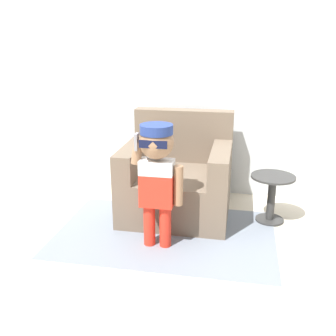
{
  "coord_description": "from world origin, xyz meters",
  "views": [
    {
      "loc": [
        0.4,
        -3.41,
        1.64
      ],
      "look_at": [
        -0.2,
        -0.26,
        0.57
      ],
      "focal_mm": 42.0,
      "sensor_mm": 36.0,
      "label": 1
    }
  ],
  "objects": [
    {
      "name": "armchair",
      "position": [
        -0.17,
        0.11,
        0.33
      ],
      "size": [
        0.99,
        0.95,
        0.95
      ],
      "color": "#6B5B4C",
      "rests_on": "ground_plane"
    },
    {
      "name": "wall_back",
      "position": [
        0.0,
        0.71,
        1.3
      ],
      "size": [
        10.0,
        0.05,
        2.6
      ],
      "color": "silver",
      "rests_on": "ground_plane"
    },
    {
      "name": "ground_plane",
      "position": [
        0.0,
        0.0,
        0.0
      ],
      "size": [
        10.0,
        10.0,
        0.0
      ],
      "primitive_type": "plane",
      "color": "beige"
    },
    {
      "name": "person_child",
      "position": [
        -0.22,
        -0.59,
        0.68
      ],
      "size": [
        0.42,
        0.31,
        1.02
      ],
      "color": "red",
      "rests_on": "ground_plane"
    },
    {
      "name": "rug",
      "position": [
        -0.2,
        -0.38,
        0.0
      ],
      "size": [
        1.89,
        1.22,
        0.01
      ],
      "color": "gray",
      "rests_on": "ground_plane"
    },
    {
      "name": "side_table",
      "position": [
        0.71,
        0.05,
        0.27
      ],
      "size": [
        0.4,
        0.4,
        0.45
      ],
      "color": "#333333",
      "rests_on": "ground_plane"
    }
  ]
}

